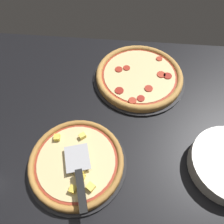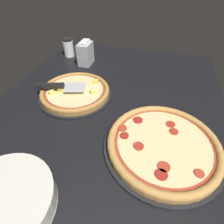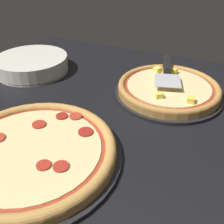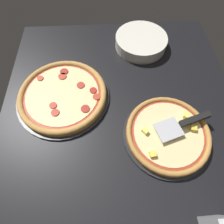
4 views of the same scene
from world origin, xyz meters
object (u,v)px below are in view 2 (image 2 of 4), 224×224
plate_stack (3,203)px  parmesan_shaker (68,47)px  napkin_holder (85,53)px  pizza_back (163,144)px  pizza_front (75,91)px  serving_spatula (56,86)px

plate_stack → parmesan_shaker: bearing=-163.8°
napkin_holder → pizza_back: bearing=43.0°
plate_stack → parmesan_shaker: (-89.73, -26.11, 2.69)cm
pizza_front → parmesan_shaker: size_ratio=2.80×
parmesan_shaker → pizza_front: bearing=29.6°
plate_stack → napkin_holder: 82.95cm
parmesan_shaker → napkin_holder: size_ratio=0.83×
pizza_back → serving_spatula: size_ratio=1.69×
pizza_back → serving_spatula: (-16.83, -48.27, 3.41)cm
pizza_back → parmesan_shaker: (-59.57, -63.39, 3.16)cm
parmesan_shaker → pizza_back: bearing=46.8°
napkin_holder → parmesan_shaker: bearing=-117.0°
pizza_front → pizza_back: 45.33cm
pizza_front → serving_spatula: bearing=-68.6°
plate_stack → napkin_holder: size_ratio=1.92×
napkin_holder → pizza_front: bearing=13.4°
pizza_back → napkin_holder: bearing=-137.0°
pizza_front → pizza_back: bearing=64.1°
napkin_holder → plate_stack: bearing=7.7°
plate_stack → napkin_holder: (-82.12, -11.16, 3.64)cm
plate_stack → parmesan_shaker: 93.49cm
serving_spatula → napkin_holder: bearing=-179.7°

